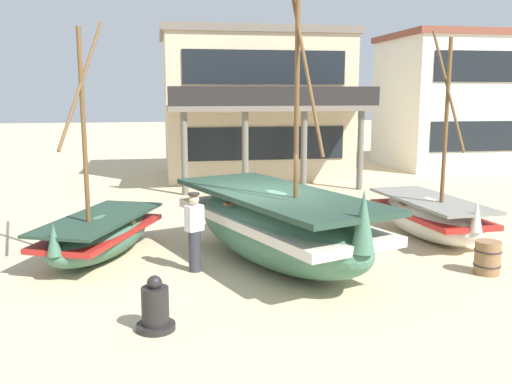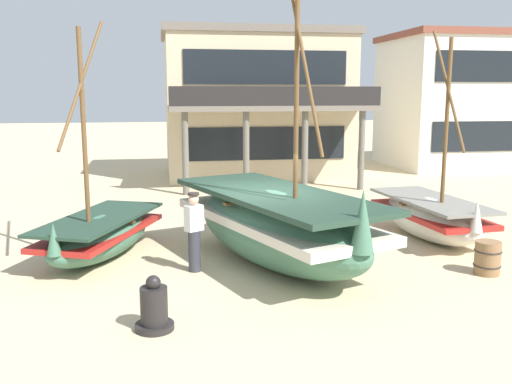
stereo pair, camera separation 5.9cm
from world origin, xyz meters
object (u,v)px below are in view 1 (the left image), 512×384
at_px(fishing_boat_near_left, 100,234).
at_px(harbor_building_annex, 461,101).
at_px(wooden_barrel, 487,258).
at_px(harbor_building_main, 254,104).
at_px(fishing_boat_far_right, 430,216).
at_px(fishing_boat_centre_large, 277,225).
at_px(fisherman_by_hull, 195,233).
at_px(capstan_winch, 155,309).

xyz_separation_m(fishing_boat_near_left, harbor_building_annex, (16.58, 13.69, 2.76)).
relative_size(wooden_barrel, harbor_building_annex, 0.09).
bearing_deg(harbor_building_main, wooden_barrel, -80.90).
height_order(fishing_boat_far_right, wooden_barrel, fishing_boat_far_right).
relative_size(fishing_boat_centre_large, fisherman_by_hull, 4.48).
bearing_deg(fishing_boat_centre_large, capstan_winch, -130.63).
xyz_separation_m(fishing_boat_near_left, fisherman_by_hull, (2.07, -1.42, 0.30)).
distance_m(fishing_boat_centre_large, fisherman_by_hull, 1.81).
relative_size(capstan_winch, harbor_building_annex, 0.12).
bearing_deg(fishing_boat_far_right, harbor_building_annex, 58.09).
distance_m(fishing_boat_far_right, harbor_building_main, 12.40).
distance_m(harbor_building_main, harbor_building_annex, 11.02).
height_order(fishing_boat_near_left, fishing_boat_far_right, fishing_boat_near_left).
bearing_deg(wooden_barrel, harbor_building_main, 99.10).
xyz_separation_m(fishing_boat_near_left, capstan_winch, (1.25, -4.29, -0.18)).
distance_m(fishing_boat_near_left, fishing_boat_centre_large, 4.07).
distance_m(fisherman_by_hull, wooden_barrel, 6.11).
bearing_deg(fisherman_by_hull, harbor_building_main, 75.09).
distance_m(fishing_boat_near_left, wooden_barrel, 8.46).
height_order(fishing_boat_near_left, fisherman_by_hull, fishing_boat_near_left).
bearing_deg(harbor_building_annex, wooden_barrel, -117.62).
distance_m(fishing_boat_near_left, fisherman_by_hull, 2.53).
bearing_deg(fisherman_by_hull, harbor_building_annex, 46.15).
relative_size(fishing_boat_near_left, fishing_boat_far_right, 1.01).
height_order(fisherman_by_hull, harbor_building_annex, harbor_building_annex).
relative_size(fisherman_by_hull, wooden_barrel, 2.41).
relative_size(fishing_boat_far_right, harbor_building_annex, 0.70).
height_order(fisherman_by_hull, harbor_building_main, harbor_building_main).
bearing_deg(fishing_boat_near_left, fisherman_by_hull, -34.48).
relative_size(wooden_barrel, harbor_building_main, 0.09).
height_order(fisherman_by_hull, wooden_barrel, fisherman_by_hull).
xyz_separation_m(fisherman_by_hull, harbor_building_main, (3.60, 13.53, 2.36)).
height_order(fishing_boat_near_left, wooden_barrel, fishing_boat_near_left).
distance_m(fishing_boat_near_left, capstan_winch, 4.47).
xyz_separation_m(fishing_boat_centre_large, fishing_boat_far_right, (4.35, 1.50, -0.30)).
bearing_deg(fishing_boat_near_left, capstan_winch, -73.74).
bearing_deg(harbor_building_annex, harbor_building_main, -171.78).
relative_size(fishing_boat_centre_large, wooden_barrel, 10.79).
bearing_deg(fishing_boat_far_right, fishing_boat_centre_large, -161.01).
bearing_deg(capstan_winch, harbor_building_main, 74.91).
bearing_deg(wooden_barrel, fishing_boat_far_right, 86.40).
bearing_deg(fishing_boat_far_right, fishing_boat_near_left, -178.19).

